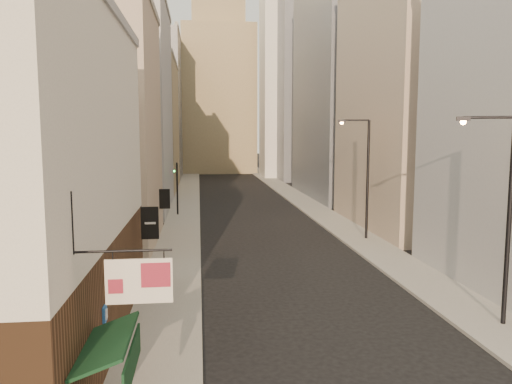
# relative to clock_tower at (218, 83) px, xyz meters

# --- Properties ---
(sidewalk_left) EXTENTS (3.00, 140.00, 0.15)m
(sidewalk_left) POSITION_rel_clock_tower_xyz_m (-5.50, -37.00, -17.56)
(sidewalk_left) COLOR gray
(sidewalk_left) RESTS_ON ground
(sidewalk_right) EXTENTS (3.00, 140.00, 0.15)m
(sidewalk_right) POSITION_rel_clock_tower_xyz_m (7.50, -37.00, -17.56)
(sidewalk_right) COLOR gray
(sidewalk_right) RESTS_ON ground
(near_building_left) EXTENTS (8.30, 23.04, 12.30)m
(near_building_left) POSITION_rel_clock_tower_xyz_m (-9.99, -83.00, -11.61)
(near_building_left) COLOR #503421
(near_building_left) RESTS_ON ground
(left_bldg_beige) EXTENTS (8.00, 12.00, 16.00)m
(left_bldg_beige) POSITION_rel_clock_tower_xyz_m (-11.00, -66.00, -9.63)
(left_bldg_beige) COLOR tan
(left_bldg_beige) RESTS_ON ground
(left_bldg_grey) EXTENTS (8.00, 16.00, 20.00)m
(left_bldg_grey) POSITION_rel_clock_tower_xyz_m (-11.00, -50.00, -7.63)
(left_bldg_grey) COLOR #9B9BA0
(left_bldg_grey) RESTS_ON ground
(left_bldg_tan) EXTENTS (8.00, 18.00, 17.00)m
(left_bldg_tan) POSITION_rel_clock_tower_xyz_m (-11.00, -32.00, -9.13)
(left_bldg_tan) COLOR #8D7B58
(left_bldg_tan) RESTS_ON ground
(left_bldg_wingrid) EXTENTS (8.00, 20.00, 24.00)m
(left_bldg_wingrid) POSITION_rel_clock_tower_xyz_m (-11.00, -12.00, -5.63)
(left_bldg_wingrid) COLOR gray
(left_bldg_wingrid) RESTS_ON ground
(right_bldg_beige) EXTENTS (8.00, 16.00, 20.00)m
(right_bldg_beige) POSITION_rel_clock_tower_xyz_m (13.00, -62.00, -7.63)
(right_bldg_beige) COLOR tan
(right_bldg_beige) RESTS_ON ground
(right_bldg_wingrid) EXTENTS (8.00, 20.00, 26.00)m
(right_bldg_wingrid) POSITION_rel_clock_tower_xyz_m (13.00, -42.00, -4.63)
(right_bldg_wingrid) COLOR gray
(right_bldg_wingrid) RESTS_ON ground
(highrise) EXTENTS (21.00, 23.00, 51.20)m
(highrise) POSITION_rel_clock_tower_xyz_m (19.00, -14.00, 8.02)
(highrise) COLOR gray
(highrise) RESTS_ON ground
(clock_tower) EXTENTS (14.00, 14.00, 44.90)m
(clock_tower) POSITION_rel_clock_tower_xyz_m (0.00, 0.00, 0.00)
(clock_tower) COLOR #8D7B58
(clock_tower) RESTS_ON ground
(white_tower) EXTENTS (8.00, 8.00, 41.50)m
(white_tower) POSITION_rel_clock_tower_xyz_m (11.00, -14.00, 0.97)
(white_tower) COLOR silver
(white_tower) RESTS_ON ground
(streetlamp_near) EXTENTS (2.08, 0.94, 8.35)m
(streetlamp_near) POSITION_rel_clock_tower_xyz_m (7.74, -82.94, -12.87)
(streetlamp_near) COLOR black
(streetlamp_near) RESTS_ON ground
(streetlamp_mid) EXTENTS (2.25, 0.60, 8.65)m
(streetlamp_mid) POSITION_rel_clock_tower_xyz_m (7.69, -66.61, -12.69)
(streetlamp_mid) COLOR black
(streetlamp_mid) RESTS_ON ground
(traffic_light_left) EXTENTS (0.54, 0.42, 5.00)m
(traffic_light_left) POSITION_rel_clock_tower_xyz_m (-6.06, -54.36, -14.24)
(traffic_light_left) COLOR black
(traffic_light_left) RESTS_ON ground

